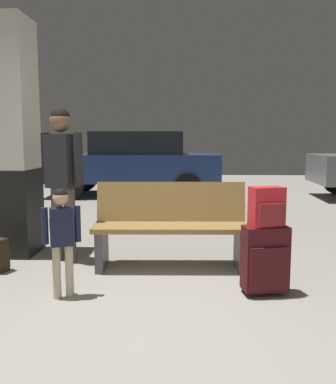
{
  "coord_description": "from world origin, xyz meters",
  "views": [
    {
      "loc": [
        0.31,
        -2.57,
        1.35
      ],
      "look_at": [
        0.15,
        1.3,
        0.85
      ],
      "focal_mm": 38.87,
      "sensor_mm": 36.0,
      "label": 1
    }
  ],
  "objects_px": {
    "suitcase": "(265,259)",
    "parked_car_far": "(133,162)",
    "backpack_bright": "(267,207)",
    "bench": "(171,226)",
    "child": "(62,231)",
    "adult": "(62,168)",
    "structural_pillar": "(9,140)"
  },
  "relations": [
    {
      "from": "structural_pillar",
      "to": "parked_car_far",
      "type": "relative_size",
      "value": 0.65
    },
    {
      "from": "structural_pillar",
      "to": "suitcase",
      "type": "relative_size",
      "value": 4.46
    },
    {
      "from": "structural_pillar",
      "to": "backpack_bright",
      "type": "xyz_separation_m",
      "value": [
        2.73,
        -1.21,
        -0.57
      ]
    },
    {
      "from": "parked_car_far",
      "to": "adult",
      "type": "bearing_deg",
      "value": -90.96
    },
    {
      "from": "suitcase",
      "to": "child",
      "type": "bearing_deg",
      "value": -175.37
    },
    {
      "from": "adult",
      "to": "child",
      "type": "bearing_deg",
      "value": -74.24
    },
    {
      "from": "structural_pillar",
      "to": "parked_car_far",
      "type": "xyz_separation_m",
      "value": [
        0.79,
        5.15,
        -0.53
      ]
    },
    {
      "from": "suitcase",
      "to": "child",
      "type": "height_order",
      "value": "child"
    },
    {
      "from": "child",
      "to": "adult",
      "type": "relative_size",
      "value": 0.56
    },
    {
      "from": "bench",
      "to": "backpack_bright",
      "type": "distance_m",
      "value": 1.18
    },
    {
      "from": "backpack_bright",
      "to": "parked_car_far",
      "type": "height_order",
      "value": "parked_car_far"
    },
    {
      "from": "backpack_bright",
      "to": "parked_car_far",
      "type": "relative_size",
      "value": 0.08
    },
    {
      "from": "parked_car_far",
      "to": "structural_pillar",
      "type": "bearing_deg",
      "value": -98.73
    },
    {
      "from": "suitcase",
      "to": "adult",
      "type": "height_order",
      "value": "adult"
    },
    {
      "from": "structural_pillar",
      "to": "parked_car_far",
      "type": "distance_m",
      "value": 5.24
    },
    {
      "from": "suitcase",
      "to": "parked_car_far",
      "type": "relative_size",
      "value": 0.15
    },
    {
      "from": "suitcase",
      "to": "parked_car_far",
      "type": "height_order",
      "value": "parked_car_far"
    },
    {
      "from": "structural_pillar",
      "to": "child",
      "type": "distance_m",
      "value": 1.84
    },
    {
      "from": "bench",
      "to": "adult",
      "type": "relative_size",
      "value": 0.97
    },
    {
      "from": "suitcase",
      "to": "parked_car_far",
      "type": "distance_m",
      "value": 6.67
    },
    {
      "from": "child",
      "to": "bench",
      "type": "bearing_deg",
      "value": 45.54
    },
    {
      "from": "backpack_bright",
      "to": "parked_car_far",
      "type": "distance_m",
      "value": 6.65
    },
    {
      "from": "backpack_bright",
      "to": "child",
      "type": "relative_size",
      "value": 0.36
    },
    {
      "from": "bench",
      "to": "parked_car_far",
      "type": "relative_size",
      "value": 0.39
    },
    {
      "from": "suitcase",
      "to": "child",
      "type": "xyz_separation_m",
      "value": [
        -1.73,
        -0.14,
        0.26
      ]
    },
    {
      "from": "bench",
      "to": "child",
      "type": "height_order",
      "value": "child"
    },
    {
      "from": "parked_car_far",
      "to": "backpack_bright",
      "type": "bearing_deg",
      "value": -73.08
    },
    {
      "from": "bench",
      "to": "adult",
      "type": "xyz_separation_m",
      "value": [
        -1.18,
        0.15,
        0.59
      ]
    },
    {
      "from": "child",
      "to": "suitcase",
      "type": "bearing_deg",
      "value": 4.63
    },
    {
      "from": "structural_pillar",
      "to": "bench",
      "type": "xyz_separation_m",
      "value": [
        1.88,
        -0.45,
        -0.89
      ]
    },
    {
      "from": "structural_pillar",
      "to": "backpack_bright",
      "type": "relative_size",
      "value": 7.92
    },
    {
      "from": "bench",
      "to": "suitcase",
      "type": "relative_size",
      "value": 2.68
    }
  ]
}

